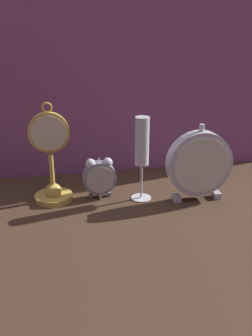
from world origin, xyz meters
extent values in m
plane|color=#422D1E|center=(0.00, 0.00, 0.00)|extent=(4.00, 4.00, 0.00)
cube|color=#8E4C7F|center=(0.00, 0.33, 0.33)|extent=(1.20, 0.01, 0.67)
cylinder|color=gold|center=(-0.21, 0.13, 0.01)|extent=(0.11, 0.11, 0.02)
sphere|color=gold|center=(-0.21, 0.13, 0.03)|extent=(0.05, 0.05, 0.05)
cylinder|color=gold|center=(-0.21, 0.13, 0.08)|extent=(0.01, 0.01, 0.13)
cylinder|color=gold|center=(-0.21, 0.13, 0.20)|extent=(0.11, 0.02, 0.11)
cylinder|color=beige|center=(-0.21, 0.12, 0.20)|extent=(0.10, 0.00, 0.10)
torus|color=gold|center=(-0.21, 0.13, 0.27)|extent=(0.03, 0.01, 0.03)
cube|color=gray|center=(-0.10, 0.12, 0.01)|extent=(0.01, 0.01, 0.01)
cube|color=gray|center=(-0.04, 0.12, 0.01)|extent=(0.01, 0.01, 0.01)
cylinder|color=gray|center=(-0.07, 0.12, 0.06)|extent=(0.10, 0.03, 0.10)
cylinder|color=beige|center=(-0.07, 0.10, 0.06)|extent=(0.08, 0.00, 0.08)
sphere|color=silver|center=(-0.10, 0.12, 0.11)|extent=(0.03, 0.03, 0.03)
sphere|color=silver|center=(-0.05, 0.12, 0.11)|extent=(0.03, 0.03, 0.03)
cylinder|color=silver|center=(-0.07, 0.12, 0.11)|extent=(0.00, 0.00, 0.02)
cube|color=silver|center=(0.14, 0.05, 0.01)|extent=(0.02, 0.03, 0.02)
cube|color=silver|center=(0.27, 0.05, 0.01)|extent=(0.02, 0.03, 0.02)
cylinder|color=silver|center=(0.21, 0.05, 0.11)|extent=(0.19, 0.04, 0.19)
cylinder|color=silver|center=(0.21, 0.03, 0.11)|extent=(0.16, 0.00, 0.16)
cylinder|color=silver|center=(0.21, 0.05, 0.22)|extent=(0.01, 0.01, 0.02)
cylinder|color=silver|center=(0.05, 0.09, 0.00)|extent=(0.06, 0.06, 0.01)
cylinder|color=silver|center=(0.05, 0.09, 0.06)|extent=(0.01, 0.01, 0.10)
cylinder|color=white|center=(0.05, 0.09, 0.18)|extent=(0.04, 0.04, 0.14)
cylinder|color=beige|center=(0.05, 0.09, 0.15)|extent=(0.04, 0.04, 0.09)
camera|label=1|loc=(-0.19, -0.88, 0.49)|focal=40.00mm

